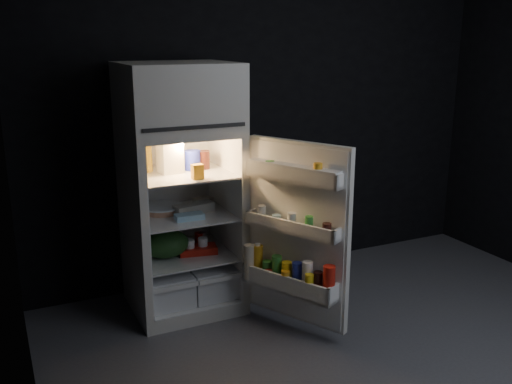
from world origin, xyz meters
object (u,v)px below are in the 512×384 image
refrigerator (180,181)px  yogurt_tray (198,250)px  egg_carton (194,208)px  milk_jug (170,156)px  fridge_door (295,238)px

refrigerator → yogurt_tray: bearing=-46.1°
egg_carton → yogurt_tray: (0.01, -0.02, -0.31)m
milk_jug → egg_carton: (0.14, -0.06, -0.38)m
refrigerator → fridge_door: bearing=-52.4°
refrigerator → milk_jug: 0.20m
refrigerator → egg_carton: (0.08, -0.07, -0.19)m
milk_jug → egg_carton: milk_jug is taller
yogurt_tray → fridge_door: bearing=-42.8°
yogurt_tray → egg_carton: bearing=137.1°
refrigerator → fridge_door: refrigerator is taller
refrigerator → yogurt_tray: size_ratio=6.56×
refrigerator → egg_carton: refrigerator is taller
fridge_door → yogurt_tray: bearing=126.5°
refrigerator → fridge_door: (0.55, -0.71, -0.28)m
fridge_door → yogurt_tray: size_ratio=4.50×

